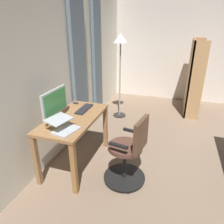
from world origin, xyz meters
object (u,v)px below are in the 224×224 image
(desk, at_px, (74,125))
(office_chair, at_px, (129,153))
(computer_mouse, at_px, (76,103))
(bookshelf, at_px, (193,77))
(computer_monitor, at_px, (55,103))
(computer_keyboard, at_px, (84,109))
(floor_lamp, at_px, (120,49))
(laptop, at_px, (63,126))

(desk, bearing_deg, office_chair, 79.54)
(computer_mouse, xyz_separation_m, bookshelf, (-2.13, 1.85, 0.06))
(bookshelf, bearing_deg, computer_monitor, -33.67)
(bookshelf, bearing_deg, desk, -32.16)
(computer_keyboard, distance_m, computer_mouse, 0.30)
(floor_lamp, bearing_deg, computer_mouse, -14.29)
(office_chair, distance_m, computer_mouse, 1.27)
(computer_monitor, xyz_separation_m, laptop, (0.25, 0.25, -0.18))
(computer_keyboard, height_order, floor_lamp, floor_lamp)
(computer_keyboard, distance_m, bookshelf, 2.82)
(desk, relative_size, computer_mouse, 12.05)
(computer_monitor, height_order, computer_keyboard, computer_monitor)
(office_chair, height_order, floor_lamp, floor_lamp)
(laptop, height_order, floor_lamp, floor_lamp)
(office_chair, bearing_deg, bookshelf, -5.77)
(laptop, height_order, computer_mouse, laptop)
(desk, distance_m, computer_mouse, 0.54)
(office_chair, bearing_deg, computer_monitor, 99.17)
(computer_keyboard, xyz_separation_m, bookshelf, (-2.32, 1.61, 0.07))
(laptop, bearing_deg, computer_keyboard, -162.89)
(desk, distance_m, floor_lamp, 2.04)
(office_chair, bearing_deg, computer_keyboard, 71.70)
(laptop, relative_size, bookshelf, 0.24)
(bookshelf, bearing_deg, office_chair, -16.18)
(laptop, distance_m, bookshelf, 3.37)
(office_chair, relative_size, computer_mouse, 9.44)
(office_chair, relative_size, floor_lamp, 0.53)
(desk, height_order, floor_lamp, floor_lamp)
(computer_monitor, relative_size, computer_mouse, 5.43)
(computer_mouse, distance_m, bookshelf, 2.82)
(floor_lamp, bearing_deg, computer_keyboard, -4.12)
(floor_lamp, bearing_deg, office_chair, 19.03)
(office_chair, xyz_separation_m, bookshelf, (-2.76, 0.80, 0.40))
(desk, relative_size, floor_lamp, 0.68)
(computer_keyboard, bearing_deg, desk, -5.71)
(desk, xyz_separation_m, computer_monitor, (0.13, -0.19, 0.35))
(floor_lamp, bearing_deg, bookshelf, 116.43)
(desk, xyz_separation_m, floor_lamp, (-1.86, 0.14, 0.83))
(office_chair, xyz_separation_m, computer_keyboard, (-0.44, -0.81, 0.33))
(computer_keyboard, bearing_deg, office_chair, 61.28)
(computer_keyboard, distance_m, laptop, 0.67)
(office_chair, height_order, laptop, office_chair)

